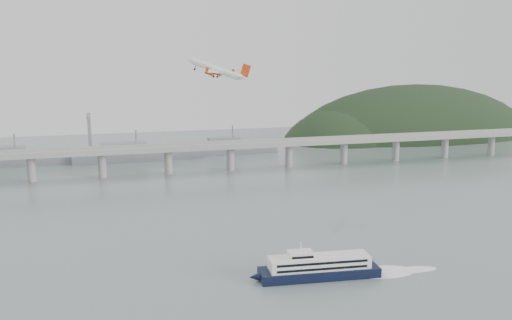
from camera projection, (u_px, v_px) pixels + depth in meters
name	position (u px, v px, depth m)	size (l,w,h in m)	color
ground	(289.00, 260.00, 244.66)	(900.00, 900.00, 0.00)	slate
bridge	(204.00, 150.00, 429.96)	(800.00, 22.00, 23.90)	gray
headland	(424.00, 152.00, 638.68)	(365.00, 155.00, 156.00)	black
distant_fleet	(8.00, 159.00, 451.89)	(453.00, 60.90, 40.00)	slate
ferry	(319.00, 267.00, 225.11)	(82.91, 19.79, 15.64)	black
airliner	(217.00, 70.00, 297.26)	(32.88, 31.61, 14.39)	white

